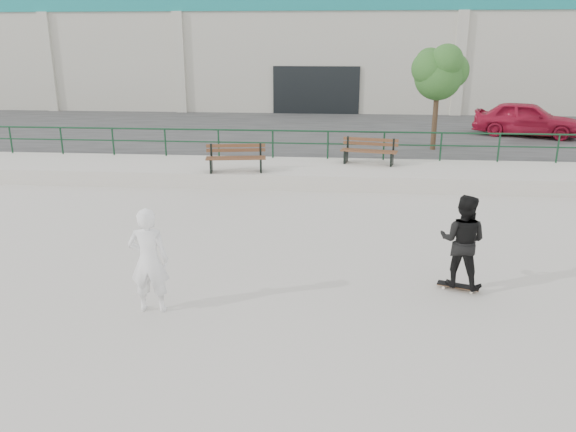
# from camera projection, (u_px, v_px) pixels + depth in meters

# --- Properties ---
(ground) EXTENTS (120.00, 120.00, 0.00)m
(ground) POSITION_uv_depth(u_px,v_px,m) (259.00, 302.00, 10.33)
(ground) COLOR #B6B3A7
(ground) RESTS_ON ground
(ledge) EXTENTS (30.00, 3.00, 0.50)m
(ledge) POSITION_uv_depth(u_px,v_px,m) (297.00, 173.00, 19.29)
(ledge) COLOR beige
(ledge) RESTS_ON ground
(parking_strip) EXTENTS (60.00, 14.00, 0.50)m
(parking_strip) POSITION_uv_depth(u_px,v_px,m) (310.00, 134.00, 27.36)
(parking_strip) COLOR #333333
(parking_strip) RESTS_ON ground
(railing) EXTENTS (28.00, 0.06, 1.03)m
(railing) POSITION_uv_depth(u_px,v_px,m) (300.00, 138.00, 20.22)
(railing) COLOR #163D24
(railing) RESTS_ON ledge
(commercial_building) EXTENTS (44.20, 16.33, 8.00)m
(commercial_building) POSITION_uv_depth(u_px,v_px,m) (322.00, 41.00, 39.37)
(commercial_building) COLOR #B7B2A4
(commercial_building) RESTS_ON ground
(bench_left) EXTENTS (2.00, 0.85, 0.89)m
(bench_left) POSITION_uv_depth(u_px,v_px,m) (236.00, 158.00, 18.27)
(bench_left) COLOR #56361D
(bench_left) RESTS_ON ledge
(bench_right) EXTENTS (2.00, 0.94, 0.89)m
(bench_right) POSITION_uv_depth(u_px,v_px,m) (369.00, 151.00, 19.43)
(bench_right) COLOR #56361D
(bench_right) RESTS_ON ledge
(tree) EXTENTS (2.25, 2.00, 4.00)m
(tree) POSITION_uv_depth(u_px,v_px,m) (439.00, 71.00, 21.24)
(tree) COLOR brown
(tree) RESTS_ON parking_strip
(red_car) EXTENTS (4.85, 3.22, 1.54)m
(red_car) POSITION_uv_depth(u_px,v_px,m) (527.00, 119.00, 25.02)
(red_car) COLOR #AB1531
(red_car) RESTS_ON parking_strip
(skateboard) EXTENTS (0.80, 0.45, 0.09)m
(skateboard) POSITION_uv_depth(u_px,v_px,m) (458.00, 286.00, 10.83)
(skateboard) COLOR black
(skateboard) RESTS_ON ground
(standing_skater) EXTENTS (1.07, 0.97, 1.80)m
(standing_skater) POSITION_uv_depth(u_px,v_px,m) (462.00, 241.00, 10.56)
(standing_skater) COLOR black
(standing_skater) RESTS_ON skateboard
(seated_skater) EXTENTS (0.73, 0.51, 1.90)m
(seated_skater) POSITION_uv_depth(u_px,v_px,m) (149.00, 261.00, 9.74)
(seated_skater) COLOR white
(seated_skater) RESTS_ON ground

